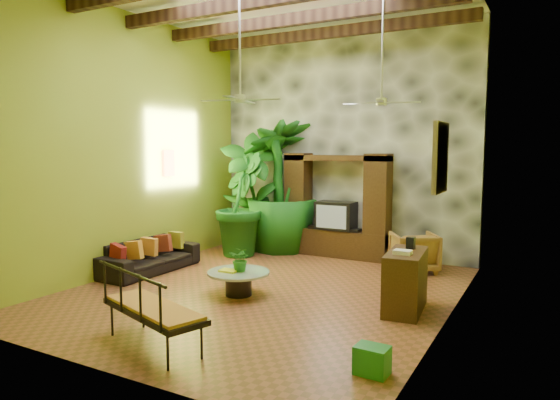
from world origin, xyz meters
The scene contains 22 objects.
ground centered at (0.00, 0.00, 0.00)m, with size 7.00×7.00×0.00m, color brown.
back_wall centered at (0.00, 3.50, 2.50)m, with size 6.00×0.02×5.00m, color #929C23.
left_wall centered at (-3.00, 0.00, 2.50)m, with size 0.02×7.00×5.00m, color #929C23.
right_wall centered at (3.00, 0.00, 2.50)m, with size 0.02×7.00×5.00m, color #929C23.
stone_accent_wall centered at (0.00, 3.44, 2.50)m, with size 5.98×0.10×4.98m, color #35373C.
ceiling_beams centered at (0.00, 0.00, 4.78)m, with size 5.95×5.36×0.22m.
entertainment_center centered at (0.00, 3.14, 0.97)m, with size 2.40×0.55×2.30m.
ceiling_fan_front centered at (-0.20, -0.40, 3.40)m, with size 1.28×1.28×1.86m.
ceiling_fan_back centered at (1.60, 1.20, 3.40)m, with size 1.28×1.28×1.86m.
wall_art_mask centered at (-2.96, 1.00, 2.10)m, with size 0.06×0.32×0.55m, color orange.
wall_art_painting centered at (2.96, -0.60, 2.30)m, with size 0.06×0.70×0.90m, color #2A5A9D.
sofa centered at (-2.65, 0.04, 0.31)m, with size 2.13×0.83×0.62m, color black.
wicker_armchair centered at (1.88, 2.59, 0.38)m, with size 0.82×0.84×0.77m, color olive.
tall_plant_a centered at (-1.97, 2.74, 1.40)m, with size 1.47×1.00×2.80m, color #206B1C.
tall_plant_b centered at (-1.98, 2.21, 1.17)m, with size 1.29×1.04×2.35m, color #175A1D.
tall_plant_c centered at (-1.36, 3.05, 1.52)m, with size 1.71×1.71×3.05m, color #196219.
coffee_table centered at (-0.24, -0.43, 0.26)m, with size 1.03×1.03×0.40m.
centerpiece_plant centered at (-0.21, -0.41, 0.61)m, with size 0.37×0.32×0.41m, color #21671B.
yellow_tray centered at (-0.37, -0.52, 0.42)m, with size 0.29×0.21×0.03m, color gold.
iron_bench centered at (0.05, -2.79, 0.53)m, with size 1.73×1.08×0.57m.
side_console centered at (2.37, 0.12, 0.45)m, with size 0.50×1.12×0.90m, color #371F11.
green_bin centered at (2.62, -2.15, 0.15)m, with size 0.35×0.27×0.31m, color #1D6F33.
Camera 1 is at (4.25, -7.12, 2.42)m, focal length 32.00 mm.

